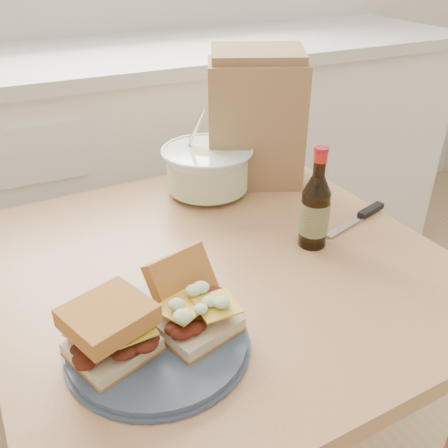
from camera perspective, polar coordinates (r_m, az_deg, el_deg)
name	(u,v)px	position (r m, az deg, el deg)	size (l,w,h in m)	color
cabinet_run	(139,181)	(1.87, -9.71, 4.90)	(2.50, 0.64, 0.94)	white
dining_table	(219,302)	(1.04, -0.59, -8.87)	(0.89, 0.89, 0.71)	tan
plate	(158,343)	(0.80, -7.57, -13.30)	(0.28, 0.28, 0.02)	#3A485E
sandwich_left	(110,330)	(0.75, -12.89, -11.74)	(0.14, 0.14, 0.08)	beige
sandwich_right	(192,304)	(0.79, -3.72, -9.09)	(0.14, 0.18, 0.10)	beige
coleslaw_bowl	(207,171)	(1.21, -1.91, 6.05)	(0.22, 0.22, 0.22)	silver
beer_bottle	(315,210)	(1.00, 10.36, 1.59)	(0.06, 0.06, 0.21)	black
knife	(364,214)	(1.17, 15.76, 1.09)	(0.20, 0.08, 0.01)	silver
paper_bag	(255,124)	(1.25, 3.61, 11.36)	(0.23, 0.15, 0.30)	#A3764F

